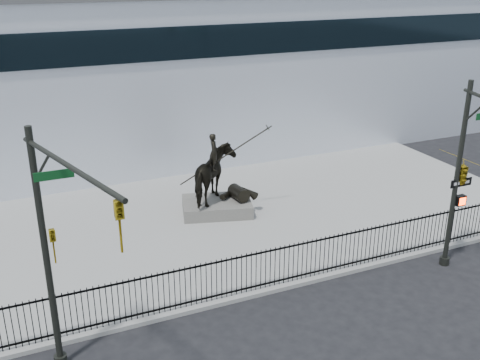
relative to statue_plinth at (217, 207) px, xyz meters
name	(u,v)px	position (x,y,z in m)	size (l,w,h in m)	color
ground	(283,310)	(-0.77, -7.77, -0.43)	(120.00, 120.00, 0.00)	black
plaza	(207,224)	(-0.77, -0.77, -0.36)	(30.00, 12.00, 0.15)	gray
building	(129,72)	(-0.77, 12.23, 4.07)	(44.00, 14.00, 9.00)	white
picket_fence	(266,268)	(-0.77, -6.52, 0.47)	(22.10, 0.10, 1.50)	black
statue_plinth	(217,207)	(0.00, 0.00, 0.00)	(3.02, 2.08, 0.57)	#55534D
equestrian_statue	(218,176)	(0.06, -0.02, 1.47)	(3.74, 2.86, 3.28)	black
traffic_signal_left	(57,249)	(-7.52, -8.39, 3.60)	(1.52, 4.84, 7.00)	black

